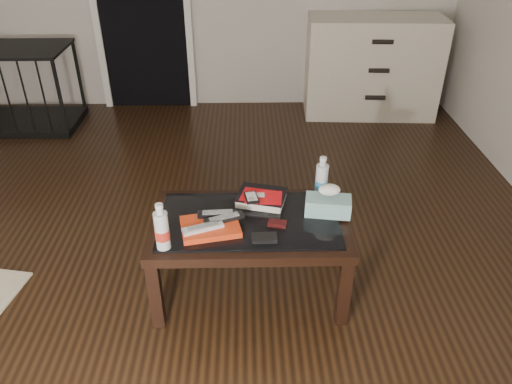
# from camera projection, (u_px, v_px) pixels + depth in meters

# --- Properties ---
(ground) EXTENTS (5.00, 5.00, 0.00)m
(ground) POSITION_uv_depth(u_px,v_px,m) (156.00, 263.00, 2.94)
(ground) COLOR black
(ground) RESTS_ON ground
(coffee_table) EXTENTS (1.00, 0.60, 0.46)m
(coffee_table) POSITION_uv_depth(u_px,v_px,m) (249.00, 229.00, 2.55)
(coffee_table) COLOR black
(coffee_table) RESTS_ON ground
(dresser) EXTENTS (1.22, 0.57, 0.90)m
(dresser) POSITION_uv_depth(u_px,v_px,m) (372.00, 67.00, 4.62)
(dresser) COLOR beige
(dresser) RESTS_ON ground
(pet_crate) EXTENTS (0.91, 0.61, 0.71)m
(pet_crate) POSITION_uv_depth(u_px,v_px,m) (25.00, 101.00, 4.49)
(pet_crate) COLOR black
(pet_crate) RESTS_ON ground
(magazines) EXTENTS (0.32, 0.26, 0.03)m
(magazines) POSITION_uv_depth(u_px,v_px,m) (210.00, 227.00, 2.44)
(magazines) COLOR red
(magazines) RESTS_ON coffee_table
(remote_silver) EXTENTS (0.20, 0.12, 0.02)m
(remote_silver) POSITION_uv_depth(u_px,v_px,m) (203.00, 227.00, 2.39)
(remote_silver) COLOR silver
(remote_silver) RESTS_ON magazines
(remote_black_front) EXTENTS (0.20, 0.12, 0.02)m
(remote_black_front) POSITION_uv_depth(u_px,v_px,m) (224.00, 218.00, 2.45)
(remote_black_front) COLOR black
(remote_black_front) RESTS_ON magazines
(remote_black_back) EXTENTS (0.20, 0.06, 0.02)m
(remote_black_back) POSITION_uv_depth(u_px,v_px,m) (218.00, 214.00, 2.49)
(remote_black_back) COLOR black
(remote_black_back) RESTS_ON magazines
(textbook) EXTENTS (0.29, 0.26, 0.05)m
(textbook) POSITION_uv_depth(u_px,v_px,m) (262.00, 198.00, 2.65)
(textbook) COLOR black
(textbook) RESTS_ON coffee_table
(dvd_mailers) EXTENTS (0.22, 0.18, 0.01)m
(dvd_mailers) POSITION_uv_depth(u_px,v_px,m) (260.00, 195.00, 2.62)
(dvd_mailers) COLOR red
(dvd_mailers) RESTS_ON textbook
(ipod) EXTENTS (0.08, 0.11, 0.02)m
(ipod) POSITION_uv_depth(u_px,v_px,m) (251.00, 197.00, 2.58)
(ipod) COLOR black
(ipod) RESTS_ON dvd_mailers
(flip_phone) EXTENTS (0.10, 0.06, 0.02)m
(flip_phone) POSITION_uv_depth(u_px,v_px,m) (277.00, 224.00, 2.47)
(flip_phone) COLOR black
(flip_phone) RESTS_ON coffee_table
(wallet) EXTENTS (0.12, 0.07, 0.02)m
(wallet) POSITION_uv_depth(u_px,v_px,m) (264.00, 238.00, 2.37)
(wallet) COLOR black
(wallet) RESTS_ON coffee_table
(water_bottle_left) EXTENTS (0.07, 0.07, 0.24)m
(water_bottle_left) POSITION_uv_depth(u_px,v_px,m) (161.00, 226.00, 2.26)
(water_bottle_left) COLOR silver
(water_bottle_left) RESTS_ON coffee_table
(water_bottle_right) EXTENTS (0.08, 0.08, 0.24)m
(water_bottle_right) POSITION_uv_depth(u_px,v_px,m) (322.00, 177.00, 2.64)
(water_bottle_right) COLOR silver
(water_bottle_right) RESTS_ON coffee_table
(tissue_box) EXTENTS (0.25, 0.15, 0.09)m
(tissue_box) POSITION_uv_depth(u_px,v_px,m) (328.00, 206.00, 2.54)
(tissue_box) COLOR teal
(tissue_box) RESTS_ON coffee_table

